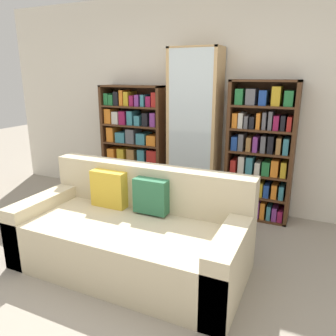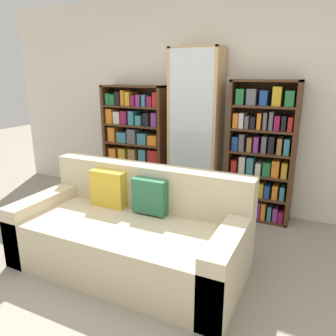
% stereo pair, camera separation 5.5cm
% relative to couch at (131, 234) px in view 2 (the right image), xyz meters
% --- Properties ---
extents(ground_plane, '(16.00, 16.00, 0.00)m').
position_rel_couch_xyz_m(ground_plane, '(-0.00, -0.55, -0.30)').
color(ground_plane, gray).
extents(wall_back, '(6.21, 0.06, 2.70)m').
position_rel_couch_xyz_m(wall_back, '(-0.00, 1.78, 1.05)').
color(wall_back, silver).
rests_on(wall_back, ground).
extents(couch, '(2.06, 0.98, 0.88)m').
position_rel_couch_xyz_m(couch, '(0.00, 0.00, 0.00)').
color(couch, beige).
rests_on(couch, ground).
extents(bookshelf_left, '(0.92, 0.32, 1.58)m').
position_rel_couch_xyz_m(bookshelf_left, '(-0.89, 1.58, 0.47)').
color(bookshelf_left, '#4C2D19').
rests_on(bookshelf_left, ground).
extents(display_cabinet, '(0.63, 0.36, 2.04)m').
position_rel_couch_xyz_m(display_cabinet, '(0.02, 1.56, 0.71)').
color(display_cabinet, tan).
rests_on(display_cabinet, ground).
extents(bookshelf_right, '(0.77, 0.32, 1.66)m').
position_rel_couch_xyz_m(bookshelf_right, '(0.84, 1.58, 0.51)').
color(bookshelf_right, '#4C2D19').
rests_on(bookshelf_right, ground).
extents(wine_bottle, '(0.09, 0.09, 0.41)m').
position_rel_couch_xyz_m(wine_bottle, '(0.64, 0.95, -0.14)').
color(wine_bottle, black).
rests_on(wine_bottle, ground).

